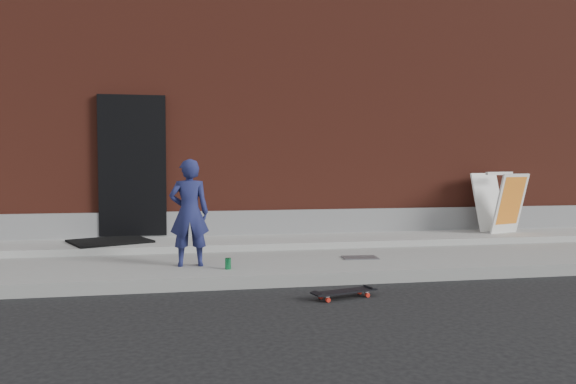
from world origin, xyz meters
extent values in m
plane|color=black|center=(0.00, 0.00, 0.00)|extent=(80.00, 80.00, 0.00)
cube|color=gray|center=(0.00, 1.50, 0.07)|extent=(20.00, 3.00, 0.15)
cube|color=gray|center=(0.00, 2.40, 0.20)|extent=(20.00, 1.20, 0.10)
cube|color=#5D2519|center=(0.00, 7.00, 2.50)|extent=(20.00, 8.00, 5.00)
cube|color=gray|center=(0.00, 2.97, 0.45)|extent=(20.00, 0.10, 0.40)
cube|color=black|center=(-2.60, 2.96, 1.40)|extent=(1.05, 0.12, 2.25)
imported|color=#1C204E|center=(-1.73, 0.78, 0.82)|extent=(0.49, 0.32, 1.34)
cylinder|color=red|center=(0.10, -0.47, 0.02)|extent=(0.06, 0.04, 0.05)
cylinder|color=red|center=(0.14, -0.62, 0.02)|extent=(0.06, 0.04, 0.05)
cylinder|color=red|center=(-0.37, -0.60, 0.02)|extent=(0.06, 0.04, 0.05)
cylinder|color=red|center=(-0.33, -0.75, 0.02)|extent=(0.06, 0.04, 0.05)
cube|color=#A3A3A8|center=(0.12, -0.54, 0.06)|extent=(0.09, 0.16, 0.02)
cube|color=#A3A3A8|center=(-0.35, -0.68, 0.06)|extent=(0.09, 0.16, 0.02)
cube|color=black|center=(-0.11, -0.61, 0.07)|extent=(0.73, 0.37, 0.01)
cube|color=silver|center=(3.61, 2.26, 0.76)|extent=(0.68, 0.47, 1.01)
cube|color=silver|center=(3.47, 2.69, 0.76)|extent=(0.68, 0.47, 1.01)
cube|color=yellow|center=(3.62, 2.24, 0.71)|extent=(0.56, 0.37, 0.81)
cube|color=silver|center=(3.54, 2.48, 1.26)|extent=(0.61, 0.25, 0.05)
cylinder|color=#1A8646|center=(-1.27, 0.47, 0.22)|extent=(0.10, 0.10, 0.14)
cube|color=black|center=(-2.90, 2.42, 0.27)|extent=(1.36, 1.26, 0.03)
cube|color=#5E5E63|center=(0.56, 0.94, 0.16)|extent=(0.49, 0.34, 0.01)
camera|label=1|loc=(-1.78, -6.33, 1.45)|focal=35.00mm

